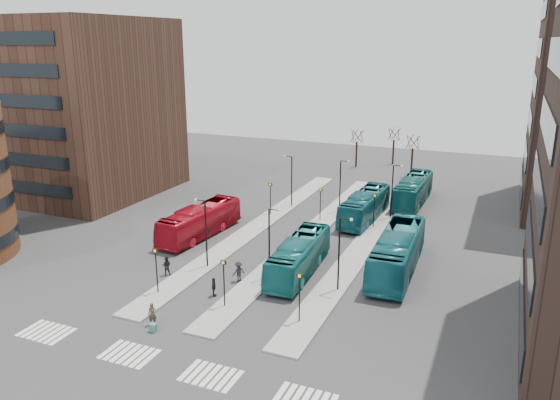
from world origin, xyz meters
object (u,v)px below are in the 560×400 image
at_px(teal_bus_a, 299,256).
at_px(red_bus, 200,221).
at_px(teal_bus_b, 365,206).
at_px(teal_bus_d, 413,190).
at_px(commuter_c, 239,271).
at_px(traveller, 152,314).
at_px(commuter_b, 214,287).
at_px(commuter_a, 167,266).
at_px(suitcase, 153,328).
at_px(teal_bus_c, 397,252).

bearing_deg(teal_bus_a, red_bus, 156.48).
relative_size(red_bus, teal_bus_b, 0.99).
bearing_deg(teal_bus_d, commuter_c, -107.09).
bearing_deg(teal_bus_a, teal_bus_b, 81.33).
bearing_deg(traveller, commuter_b, 50.21).
relative_size(teal_bus_d, commuter_b, 7.78).
xyz_separation_m(teal_bus_b, traveller, (-7.80, -28.71, -0.78)).
xyz_separation_m(teal_bus_a, commuter_b, (-4.51, -6.79, -0.78)).
relative_size(commuter_b, commuter_c, 0.89).
height_order(traveller, commuter_a, commuter_a).
distance_m(suitcase, red_bus, 19.17).
xyz_separation_m(teal_bus_d, commuter_b, (-9.86, -31.60, -0.91)).
relative_size(teal_bus_b, traveller, 6.95).
xyz_separation_m(commuter_a, commuter_c, (6.25, 1.25, 0.03)).
relative_size(teal_bus_d, commuter_a, 7.21).
distance_m(teal_bus_a, traveller, 13.92).
bearing_deg(teal_bus_b, commuter_b, -102.27).
height_order(teal_bus_b, commuter_c, teal_bus_b).
distance_m(teal_bus_a, commuter_a, 11.35).
bearing_deg(teal_bus_c, commuter_b, -141.29).
bearing_deg(teal_bus_b, teal_bus_a, -92.99).
xyz_separation_m(teal_bus_c, commuter_a, (-17.95, -8.41, -0.98)).
relative_size(red_bus, commuter_c, 6.60).
height_order(teal_bus_c, commuter_a, teal_bus_c).
bearing_deg(traveller, red_bus, 87.73).
xyz_separation_m(teal_bus_c, commuter_b, (-12.21, -10.40, -1.04)).
bearing_deg(commuter_c, teal_bus_d, -166.25).
bearing_deg(teal_bus_d, teal_bus_a, -101.00).
xyz_separation_m(teal_bus_a, teal_bus_d, (5.34, 24.81, 0.13)).
bearing_deg(traveller, commuter_a, 95.06).
xyz_separation_m(teal_bus_b, teal_bus_d, (3.79, 8.52, 0.06)).
xyz_separation_m(suitcase, commuter_c, (1.68, 9.61, 0.58)).
distance_m(teal_bus_a, commuter_c, 5.40).
relative_size(teal_bus_c, commuter_b, 8.40).
bearing_deg(commuter_a, commuter_b, 140.92).
bearing_deg(teal_bus_c, teal_bus_d, 94.61).
bearing_deg(traveller, commuter_c, 53.12).
bearing_deg(traveller, teal_bus_a, 40.62).
bearing_deg(teal_bus_a, suitcase, -116.58).
xyz_separation_m(suitcase, red_bus, (-6.92, 17.83, 1.30)).
xyz_separation_m(teal_bus_b, teal_bus_c, (6.14, -12.68, 0.20)).
height_order(teal_bus_d, commuter_b, teal_bus_d).
bearing_deg(teal_bus_b, teal_bus_c, -61.72).
xyz_separation_m(teal_bus_c, teal_bus_d, (-2.35, 21.21, -0.13)).
bearing_deg(teal_bus_c, commuter_a, -156.60).
height_order(suitcase, commuter_a, commuter_a).
height_order(teal_bus_c, teal_bus_d, teal_bus_c).
height_order(red_bus, commuter_a, red_bus).
distance_m(teal_bus_a, commuter_b, 8.19).
height_order(red_bus, teal_bus_d, teal_bus_d).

